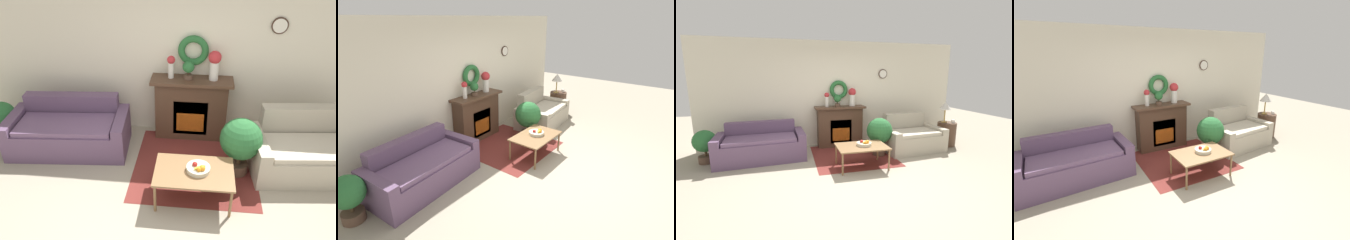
% 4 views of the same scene
% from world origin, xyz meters
% --- Properties ---
extents(ground_plane, '(16.00, 16.00, 0.00)m').
position_xyz_m(ground_plane, '(0.00, 0.00, 0.00)').
color(ground_plane, '#9E937F').
extents(floor_rug, '(1.80, 1.77, 0.01)m').
position_xyz_m(floor_rug, '(0.20, 1.32, 0.00)').
color(floor_rug, maroon).
rests_on(floor_rug, ground_plane).
extents(wall_back, '(6.80, 0.17, 2.70)m').
position_xyz_m(wall_back, '(0.00, 2.37, 1.35)').
color(wall_back, beige).
rests_on(wall_back, ground_plane).
extents(fireplace, '(1.30, 0.41, 1.06)m').
position_xyz_m(fireplace, '(0.09, 2.16, 0.53)').
color(fireplace, '#4C3323').
rests_on(fireplace, ground_plane).
extents(couch_left, '(1.91, 1.03, 0.81)m').
position_xyz_m(couch_left, '(-1.81, 1.60, 0.30)').
color(couch_left, '#604766').
rests_on(couch_left, ground_plane).
extents(loveseat_right, '(1.55, 1.05, 0.88)m').
position_xyz_m(loveseat_right, '(1.74, 1.43, 0.31)').
color(loveseat_right, '#B2A893').
rests_on(loveseat_right, ground_plane).
extents(coffee_table, '(1.01, 0.67, 0.45)m').
position_xyz_m(coffee_table, '(0.20, 0.65, 0.41)').
color(coffee_table, olive).
rests_on(coffee_table, ground_plane).
extents(fruit_bowl, '(0.30, 0.30, 0.12)m').
position_xyz_m(fruit_bowl, '(0.25, 0.66, 0.49)').
color(fruit_bowl, beige).
rests_on(fruit_bowl, coffee_table).
extents(side_table_by_loveseat, '(0.47, 0.47, 0.62)m').
position_xyz_m(side_table_by_loveseat, '(2.85, 1.52, 0.31)').
color(side_table_by_loveseat, '#4C3323').
rests_on(side_table_by_loveseat, ground_plane).
extents(table_lamp, '(0.30, 0.30, 0.54)m').
position_xyz_m(table_lamp, '(2.79, 1.57, 1.05)').
color(table_lamp, '#B28E42').
rests_on(table_lamp, side_table_by_loveseat).
extents(mug, '(0.09, 0.09, 0.08)m').
position_xyz_m(mug, '(2.96, 1.44, 0.66)').
color(mug, silver).
rests_on(mug, side_table_by_loveseat).
extents(vase_on_mantel_left, '(0.13, 0.13, 0.36)m').
position_xyz_m(vase_on_mantel_left, '(-0.25, 2.17, 1.27)').
color(vase_on_mantel_left, silver).
rests_on(vase_on_mantel_left, fireplace).
extents(vase_on_mantel_right, '(0.20, 0.20, 0.46)m').
position_xyz_m(vase_on_mantel_right, '(0.42, 2.17, 1.33)').
color(vase_on_mantel_right, silver).
rests_on(vase_on_mantel_right, fireplace).
extents(potted_plant_on_mantel, '(0.19, 0.19, 0.29)m').
position_xyz_m(potted_plant_on_mantel, '(0.02, 2.15, 1.23)').
color(potted_plant_on_mantel, brown).
rests_on(potted_plant_on_mantel, fireplace).
extents(potted_plant_floor_by_loveseat, '(0.59, 0.59, 0.88)m').
position_xyz_m(potted_plant_floor_by_loveseat, '(0.82, 1.25, 0.55)').
color(potted_plant_floor_by_loveseat, brown).
rests_on(potted_plant_floor_by_loveseat, ground_plane).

